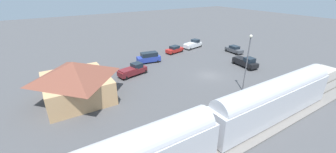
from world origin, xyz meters
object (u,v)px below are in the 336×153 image
(light_pole_near_platform, at_px, (248,57))
(pedestrian_on_platform, at_px, (260,88))
(suv_blue, at_px, (149,57))
(pedestrian_waiting_far, at_px, (263,88))
(pickup_black, at_px, (246,62))
(station_building, at_px, (76,80))
(pickup_maroon, at_px, (133,70))
(sedan_red, at_px, (175,49))
(sedan_charcoal, at_px, (234,49))
(pickup_white, at_px, (193,44))

(light_pole_near_platform, bearing_deg, pedestrian_on_platform, -166.58)
(suv_blue, bearing_deg, light_pole_near_platform, -161.77)
(pedestrian_waiting_far, distance_m, pickup_black, 12.37)
(pickup_black, xyz_separation_m, light_pole_near_platform, (-6.83, 8.93, 4.45))
(station_building, bearing_deg, light_pole_near_platform, -116.65)
(station_building, distance_m, suv_blue, 18.02)
(pickup_black, distance_m, pickup_maroon, 22.53)
(pedestrian_on_platform, relative_size, pedestrian_waiting_far, 1.00)
(pedestrian_waiting_far, distance_m, pickup_maroon, 21.87)
(pedestrian_waiting_far, bearing_deg, light_pole_near_platform, 20.57)
(station_building, xyz_separation_m, sedan_red, (11.15, -24.38, -2.06))
(pedestrian_on_platform, xyz_separation_m, light_pole_near_platform, (2.45, 0.58, 4.20))
(pedestrian_on_platform, distance_m, light_pole_near_platform, 4.89)
(pickup_black, xyz_separation_m, sedan_charcoal, (7.80, -5.48, -0.15))
(pickup_black, relative_size, pickup_white, 0.98)
(pedestrian_on_platform, height_order, pedestrian_waiting_far, same)
(station_building, bearing_deg, pickup_white, -68.51)
(pickup_black, xyz_separation_m, sedan_red, (15.52, 6.87, -0.15))
(pickup_maroon, bearing_deg, suv_blue, -50.60)
(suv_blue, bearing_deg, sedan_charcoal, -103.18)
(station_building, height_order, sedan_charcoal, station_building)
(station_building, distance_m, pedestrian_waiting_far, 27.17)
(station_building, bearing_deg, sedan_red, -65.43)
(station_building, xyz_separation_m, pickup_black, (-4.37, -31.25, -1.91))
(pickup_white, bearing_deg, suv_blue, 104.38)
(pedestrian_on_platform, bearing_deg, suv_blue, 17.71)
(sedan_red, bearing_deg, pickup_black, -156.12)
(pickup_white, xyz_separation_m, suv_blue, (-3.85, 15.03, 0.12))
(station_building, relative_size, pickup_black, 1.89)
(pickup_black, height_order, suv_blue, suv_blue)
(sedan_charcoal, bearing_deg, pickup_black, 144.94)
(sedan_red, distance_m, pickup_maroon, 16.06)
(suv_blue, relative_size, light_pole_near_platform, 0.58)
(pedestrian_waiting_far, bearing_deg, suv_blue, 18.52)
(sedan_red, bearing_deg, sedan_charcoal, -122.00)
(pedestrian_waiting_far, distance_m, sedan_red, 25.03)
(sedan_charcoal, height_order, suv_blue, suv_blue)
(pickup_black, distance_m, light_pole_near_platform, 12.09)
(sedan_red, bearing_deg, pickup_white, -81.12)
(pickup_black, xyz_separation_m, pickup_white, (16.54, 0.34, 0.00))
(suv_blue, bearing_deg, pickup_black, -129.55)
(suv_blue, bearing_deg, station_building, 117.63)
(suv_blue, xyz_separation_m, light_pole_near_platform, (-19.52, -6.43, 4.33))
(pedestrian_waiting_far, xyz_separation_m, pickup_black, (9.48, -7.94, -0.25))
(station_building, height_order, pickup_white, station_building)
(pedestrian_on_platform, height_order, pickup_white, pickup_white)
(pickup_black, bearing_deg, suv_blue, 50.45)
(pickup_black, xyz_separation_m, suv_blue, (12.69, 15.36, 0.12))
(pickup_black, xyz_separation_m, pickup_maroon, (8.01, 21.06, 0.00))
(pickup_white, distance_m, pickup_maroon, 22.41)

